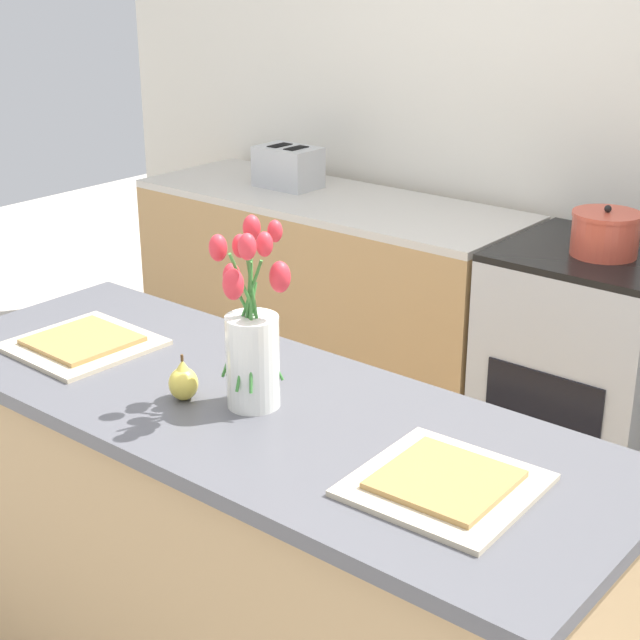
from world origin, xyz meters
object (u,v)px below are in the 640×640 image
object	(u,v)px
stove_range	(583,371)
plate_setting_right	(445,483)
plate_setting_left	(83,343)
cooking_pot	(605,234)
toaster	(288,167)
pear_figurine	(183,382)
flower_vase	(252,339)

from	to	relation	value
stove_range	plate_setting_right	xyz separation A→B (m)	(0.44, -1.64, 0.47)
stove_range	plate_setting_left	xyz separation A→B (m)	(-0.64, -1.64, 0.47)
cooking_pot	toaster	bearing A→B (deg)	177.56
cooking_pot	stove_range	bearing A→B (deg)	140.51
stove_range	cooking_pot	xyz separation A→B (m)	(0.04, -0.03, 0.52)
pear_figurine	cooking_pot	xyz separation A→B (m)	(0.26, 1.65, 0.02)
flower_vase	pear_figurine	distance (m)	0.20
flower_vase	plate_setting_left	distance (m)	0.59
stove_range	flower_vase	xyz separation A→B (m)	(-0.08, -1.61, 0.62)
stove_range	toaster	world-z (taller)	toaster
plate_setting_left	flower_vase	bearing A→B (deg)	3.08
plate_setting_left	pear_figurine	bearing A→B (deg)	-6.36
plate_setting_left	cooking_pot	distance (m)	1.75
flower_vase	cooking_pot	world-z (taller)	flower_vase
flower_vase	stove_range	bearing A→B (deg)	87.22
flower_vase	pear_figurine	bearing A→B (deg)	-151.36
plate_setting_right	toaster	size ratio (longest dim) A/B	1.19
pear_figurine	toaster	xyz separation A→B (m)	(-1.18, 1.72, 0.03)
stove_range	flower_vase	distance (m)	1.73
toaster	cooking_pot	xyz separation A→B (m)	(1.44, -0.06, -0.01)
pear_figurine	plate_setting_right	xyz separation A→B (m)	(0.66, 0.05, -0.03)
toaster	stove_range	bearing A→B (deg)	-1.17
flower_vase	cooking_pot	size ratio (longest dim) A/B	1.85
plate_setting_left	plate_setting_right	world-z (taller)	same
stove_range	flower_vase	bearing A→B (deg)	-92.78
plate_setting_left	stove_range	bearing A→B (deg)	68.55
plate_setting_right	pear_figurine	bearing A→B (deg)	-175.93
plate_setting_left	toaster	distance (m)	1.83
pear_figurine	cooking_pot	distance (m)	1.68
plate_setting_right	cooking_pot	bearing A→B (deg)	104.13
stove_range	cooking_pot	size ratio (longest dim) A/B	3.94
flower_vase	toaster	xyz separation A→B (m)	(-1.32, 1.64, -0.08)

